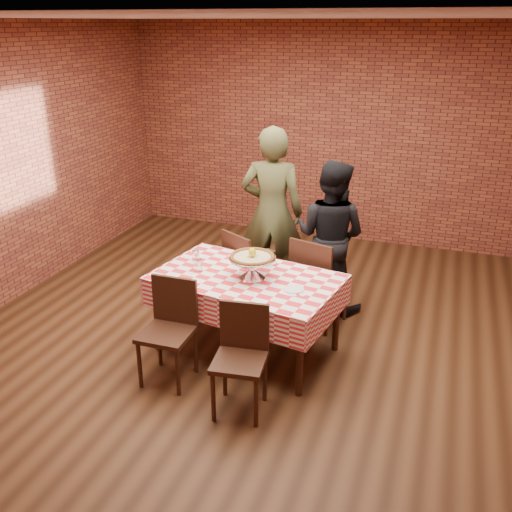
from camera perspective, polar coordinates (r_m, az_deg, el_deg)
name	(u,v)px	position (r m, az deg, el deg)	size (l,w,h in m)	color
ground	(250,335)	(5.64, -0.60, -7.96)	(6.00, 6.00, 0.00)	black
back_wall	(325,135)	(7.88, 6.94, 12.06)	(5.50, 5.50, 0.00)	brown
table	(247,314)	(5.23, -0.94, -5.89)	(1.61, 0.97, 0.75)	#341B10
tablecloth	(247,290)	(5.12, -0.96, -3.48)	(1.65, 1.00, 0.28)	red
pizza_stand	(252,268)	(5.00, -0.38, -1.19)	(0.42, 0.42, 0.19)	silver
pizza	(252,257)	(4.96, -0.38, -0.14)	(0.40, 0.40, 0.03)	#C7B38A
lemon	(252,252)	(4.94, -0.38, 0.38)	(0.07, 0.07, 0.09)	yellow
water_glass_left	(198,265)	(5.18, -5.83, -0.92)	(0.07, 0.07, 0.11)	white
water_glass_right	(196,256)	(5.39, -6.09, 0.03)	(0.07, 0.07, 0.11)	white
side_plate	(294,289)	(4.82, 3.84, -3.37)	(0.17, 0.17, 0.01)	white
sweetener_packet_a	(293,295)	(4.72, 3.78, -3.98)	(0.05, 0.04, 0.01)	white
sweetener_packet_b	(302,295)	(4.73, 4.67, -3.94)	(0.05, 0.04, 0.01)	white
condiment_caddy	(269,258)	(5.27, 1.31, -0.18)	(0.10, 0.08, 0.14)	silver
chair_near_left	(167,334)	(4.83, -9.01, -7.80)	(0.41, 0.41, 0.89)	#341B10
chair_near_right	(239,363)	(4.42, -1.69, -10.76)	(0.40, 0.40, 0.87)	#341B10
chair_far_left	(250,271)	(5.91, -0.56, -1.52)	(0.43, 0.43, 0.91)	#341B10
chair_far_right	(320,280)	(5.69, 6.44, -2.45)	(0.46, 0.46, 0.94)	#341B10
diner_olive	(272,212)	(6.18, 1.62, 4.43)	(0.69, 0.45, 1.88)	#434626
diner_black	(330,236)	(5.93, 7.49, 2.01)	(0.78, 0.61, 1.60)	black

